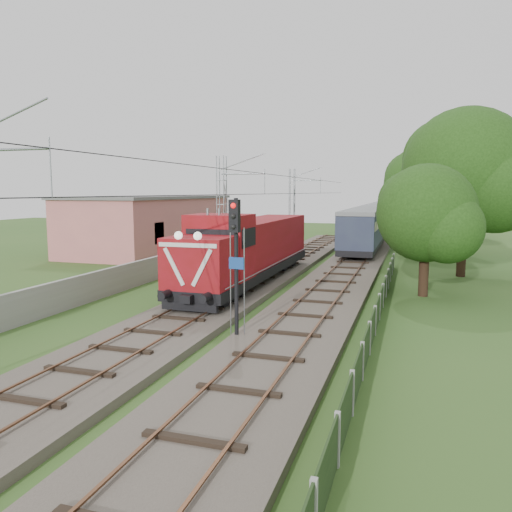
% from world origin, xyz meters
% --- Properties ---
extents(ground, '(140.00, 140.00, 0.00)m').
position_xyz_m(ground, '(0.00, 0.00, 0.00)').
color(ground, '#315821').
rests_on(ground, ground).
extents(track_main, '(4.20, 70.00, 0.45)m').
position_xyz_m(track_main, '(0.00, 7.00, 0.18)').
color(track_main, '#6B6054').
rests_on(track_main, ground).
extents(track_side, '(4.20, 80.00, 0.45)m').
position_xyz_m(track_side, '(5.00, 20.00, 0.18)').
color(track_side, '#6B6054').
rests_on(track_side, ground).
extents(catenary, '(3.31, 70.00, 8.00)m').
position_xyz_m(catenary, '(-2.95, 12.00, 4.05)').
color(catenary, gray).
rests_on(catenary, ground).
extents(boundary_wall, '(0.25, 40.00, 1.50)m').
position_xyz_m(boundary_wall, '(-6.50, 12.00, 0.75)').
color(boundary_wall, '#9E9E99').
rests_on(boundary_wall, ground).
extents(station_building, '(8.40, 20.40, 5.22)m').
position_xyz_m(station_building, '(-15.00, 24.00, 2.63)').
color(station_building, '#D07370').
rests_on(station_building, ground).
extents(fence, '(0.12, 32.00, 1.20)m').
position_xyz_m(fence, '(8.00, 3.00, 0.60)').
color(fence, black).
rests_on(fence, ground).
extents(locomotive, '(3.05, 17.43, 4.42)m').
position_xyz_m(locomotive, '(0.00, 8.87, 2.27)').
color(locomotive, black).
rests_on(locomotive, ground).
extents(coach_rake, '(2.99, 111.74, 3.46)m').
position_xyz_m(coach_rake, '(5.00, 74.93, 2.49)').
color(coach_rake, black).
rests_on(coach_rake, ground).
extents(signal_post, '(0.60, 0.47, 5.42)m').
position_xyz_m(signal_post, '(3.10, -2.11, 3.73)').
color(signal_post, black).
rests_on(signal_post, ground).
extents(tree_a, '(5.51, 5.25, 7.14)m').
position_xyz_m(tree_a, '(9.99, 8.94, 4.45)').
color(tree_a, '#372016').
rests_on(tree_a, ground).
extents(tree_b, '(8.57, 8.16, 11.11)m').
position_xyz_m(tree_b, '(12.53, 16.40, 6.93)').
color(tree_b, '#372016').
rests_on(tree_b, ground).
extents(tree_c, '(7.57, 7.21, 9.82)m').
position_xyz_m(tree_c, '(10.12, 29.22, 6.12)').
color(tree_c, '#372016').
rests_on(tree_c, ground).
extents(tree_d, '(8.10, 7.72, 10.51)m').
position_xyz_m(tree_d, '(13.11, 48.14, 6.56)').
color(tree_d, '#372016').
rests_on(tree_d, ground).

